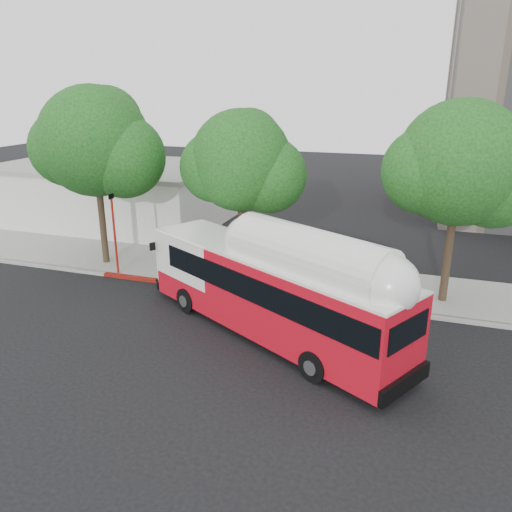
{
  "coord_description": "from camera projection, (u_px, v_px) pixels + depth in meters",
  "views": [
    {
      "loc": [
        7.46,
        -17.19,
        9.55
      ],
      "look_at": [
        0.78,
        3.0,
        2.33
      ],
      "focal_mm": 35.0,
      "sensor_mm": 36.0,
      "label": 1
    }
  ],
  "objects": [
    {
      "name": "street_tree_left",
      "position": [
        103.0,
        146.0,
        26.15
      ],
      "size": [
        6.67,
        5.8,
        9.74
      ],
      "color": "#2D2116",
      "rests_on": "ground"
    },
    {
      "name": "sidewalk",
      "position": [
        263.0,
        274.0,
        26.56
      ],
      "size": [
        60.0,
        5.0,
        0.15
      ],
      "primitive_type": "cube",
      "color": "gray",
      "rests_on": "ground"
    },
    {
      "name": "street_tree_right",
      "position": [
        470.0,
        169.0,
        21.19
      ],
      "size": [
        6.21,
        5.4,
        9.18
      ],
      "color": "#2D2116",
      "rests_on": "ground"
    },
    {
      "name": "ground",
      "position": [
        216.0,
        329.0,
        20.74
      ],
      "size": [
        120.0,
        120.0,
        0.0
      ],
      "primitive_type": "plane",
      "color": "black",
      "rests_on": "ground"
    },
    {
      "name": "curb_strip",
      "position": [
        247.0,
        293.0,
        24.22
      ],
      "size": [
        60.0,
        0.3,
        0.15
      ],
      "primitive_type": "cube",
      "color": "gray",
      "rests_on": "ground"
    },
    {
      "name": "transit_bus",
      "position": [
        271.0,
        293.0,
        19.67
      ],
      "size": [
        12.66,
        8.47,
        3.92
      ],
      "rotation": [
        0.0,
        0.0,
        -0.51
      ],
      "color": "red",
      "rests_on": "ground"
    },
    {
      "name": "red_curb_segment",
      "position": [
        190.0,
        285.0,
        25.11
      ],
      "size": [
        10.0,
        0.32,
        0.16
      ],
      "primitive_type": "cube",
      "color": "maroon",
      "rests_on": "ground"
    },
    {
      "name": "low_commercial_bldg",
      "position": [
        113.0,
        193.0,
        36.8
      ],
      "size": [
        16.2,
        10.2,
        4.25
      ],
      "color": "silver",
      "rests_on": "ground"
    },
    {
      "name": "signal_pole",
      "position": [
        115.0,
        235.0,
        25.95
      ],
      "size": [
        0.13,
        0.42,
        4.41
      ],
      "color": "red",
      "rests_on": "ground"
    },
    {
      "name": "street_tree_mid",
      "position": [
        249.0,
        165.0,
        24.47
      ],
      "size": [
        5.75,
        5.0,
        8.62
      ],
      "color": "#2D2116",
      "rests_on": "ground"
    }
  ]
}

